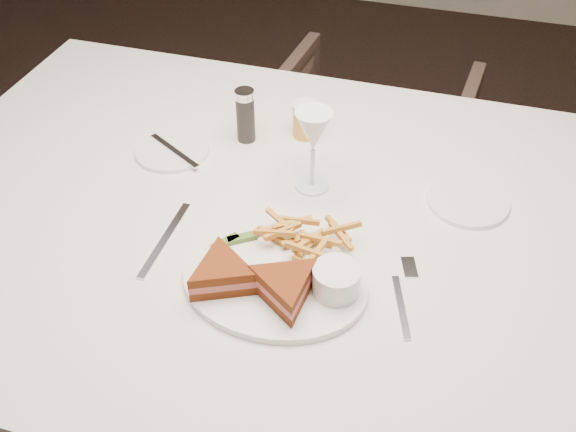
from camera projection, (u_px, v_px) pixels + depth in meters
The scene contains 4 objects.
ground at pixel (216, 325), 1.98m from camera, with size 5.00×5.00×0.00m, color black.
table at pixel (294, 340), 1.47m from camera, with size 1.62×1.08×0.75m, color silver.
chair_far at pixel (363, 152), 2.11m from camera, with size 0.62×0.58×0.63m, color #47342C.
table_setting at pixel (288, 228), 1.15m from camera, with size 0.79×0.63×0.18m.
Camera 1 is at (0.57, -1.13, 1.57)m, focal length 40.00 mm.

